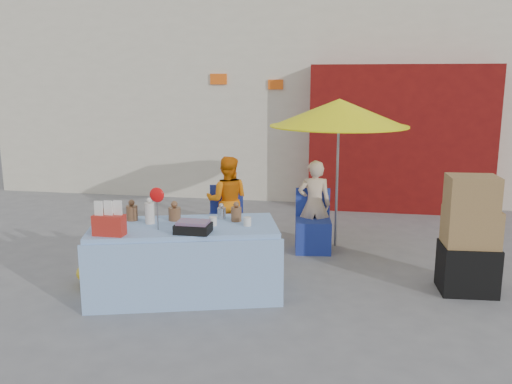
% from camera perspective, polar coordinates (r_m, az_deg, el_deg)
% --- Properties ---
extents(ground, '(80.00, 80.00, 0.00)m').
position_cam_1_polar(ground, '(6.38, -3.10, -9.85)').
color(ground, slate).
rests_on(ground, ground).
extents(backdrop, '(14.00, 8.00, 7.80)m').
position_cam_1_polar(backdrop, '(13.33, 6.78, 14.97)').
color(backdrop, silver).
rests_on(backdrop, ground).
extents(market_table, '(2.25, 1.51, 1.25)m').
position_cam_1_polar(market_table, '(6.07, -7.59, -6.98)').
color(market_table, '#90B5E7').
rests_on(market_table, ground).
extents(chair_left, '(0.54, 0.53, 0.85)m').
position_cam_1_polar(chair_left, '(7.77, -3.25, -3.87)').
color(chair_left, navy).
rests_on(chair_left, ground).
extents(chair_right, '(0.54, 0.53, 0.85)m').
position_cam_1_polar(chair_right, '(7.58, 6.00, -4.31)').
color(chair_right, navy).
rests_on(chair_right, ground).
extents(vendor_orange, '(0.68, 0.56, 1.28)m').
position_cam_1_polar(vendor_orange, '(7.80, -3.04, -0.89)').
color(vendor_orange, orange).
rests_on(vendor_orange, ground).
extents(vendor_beige, '(0.49, 0.36, 1.26)m').
position_cam_1_polar(vendor_beige, '(7.61, 6.16, -1.33)').
color(vendor_beige, beige).
rests_on(vendor_beige, ground).
extents(umbrella, '(1.90, 1.90, 2.09)m').
position_cam_1_polar(umbrella, '(7.57, 8.75, 8.19)').
color(umbrella, gray).
rests_on(umbrella, ground).
extents(box_stack, '(0.63, 0.53, 1.33)m').
position_cam_1_polar(box_stack, '(6.46, 21.56, -4.65)').
color(box_stack, black).
rests_on(box_stack, ground).
extents(tarp_bundle, '(0.76, 0.65, 0.30)m').
position_cam_1_polar(tarp_bundle, '(6.58, -15.59, -8.17)').
color(tarp_bundle, gold).
rests_on(tarp_bundle, ground).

